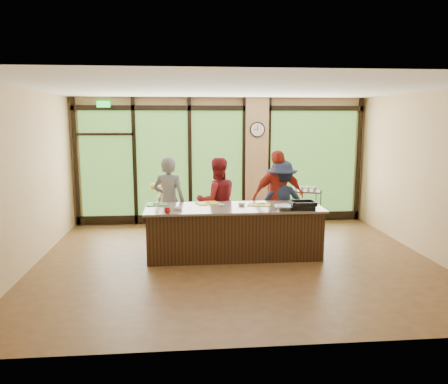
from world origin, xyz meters
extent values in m
plane|color=#4D331B|center=(0.00, 0.00, 0.00)|extent=(7.00, 7.00, 0.00)
plane|color=silver|center=(0.00, 0.00, 3.00)|extent=(7.00, 7.00, 0.00)
plane|color=tan|center=(0.00, 3.00, 1.50)|extent=(7.00, 0.00, 7.00)
plane|color=tan|center=(-3.50, 0.00, 1.50)|extent=(0.00, 6.00, 6.00)
plane|color=tan|center=(3.50, 0.00, 1.50)|extent=(0.00, 6.00, 6.00)
cube|color=tan|center=(0.85, 2.94, 1.50)|extent=(0.55, 0.12, 3.00)
cube|color=black|center=(0.00, 2.95, 2.75)|extent=(6.90, 0.08, 0.12)
cube|color=black|center=(0.00, 2.95, 0.12)|extent=(6.90, 0.08, 0.20)
cube|color=#19D83F|center=(-2.70, 2.90, 2.83)|extent=(0.30, 0.04, 0.14)
cube|color=#2F6322|center=(-2.70, 2.97, 1.45)|extent=(1.20, 0.02, 2.50)
cube|color=#2F6322|center=(-1.40, 2.97, 1.45)|extent=(1.20, 0.02, 2.50)
cube|color=#2F6322|center=(-0.10, 2.97, 1.45)|extent=(1.20, 0.02, 2.50)
cube|color=#2F6322|center=(2.25, 2.97, 1.45)|extent=(2.10, 0.02, 2.50)
cube|color=black|center=(-3.40, 2.95, 1.50)|extent=(0.08, 0.08, 3.00)
cube|color=black|center=(-2.05, 2.95, 1.50)|extent=(0.08, 0.08, 3.00)
cube|color=black|center=(-0.75, 2.95, 1.50)|extent=(0.08, 0.08, 3.00)
cube|color=black|center=(0.55, 2.95, 1.50)|extent=(0.08, 0.08, 3.00)
cube|color=black|center=(1.15, 2.95, 1.50)|extent=(0.08, 0.08, 3.00)
cube|color=black|center=(3.40, 2.95, 1.50)|extent=(0.08, 0.08, 3.00)
cube|color=black|center=(0.00, 0.30, 0.44)|extent=(3.10, 1.00, 0.88)
cube|color=slate|center=(0.00, 0.30, 0.90)|extent=(3.20, 1.10, 0.04)
cylinder|color=black|center=(0.85, 2.87, 2.25)|extent=(0.36, 0.04, 0.36)
cylinder|color=white|center=(0.85, 2.85, 2.25)|extent=(0.31, 0.01, 0.31)
cube|color=black|center=(0.85, 2.85, 2.30)|extent=(0.01, 0.00, 0.11)
cube|color=black|center=(0.80, 2.85, 2.25)|extent=(0.09, 0.00, 0.01)
imported|color=slate|center=(-1.20, 1.14, 0.89)|extent=(0.75, 0.60, 1.78)
imported|color=maroon|center=(-0.24, 1.14, 0.87)|extent=(0.96, 0.81, 1.74)
imported|color=#A02518|center=(1.00, 1.10, 0.94)|extent=(1.18, 0.68, 1.88)
imported|color=#1A233A|center=(1.06, 1.09, 0.84)|extent=(1.11, 0.66, 1.68)
cube|color=black|center=(1.19, -0.03, 0.96)|extent=(0.50, 0.42, 0.08)
imported|color=silver|center=(0.85, -0.05, 0.96)|extent=(0.37, 0.37, 0.08)
cube|color=#368D33|center=(-1.41, 0.62, 0.93)|extent=(0.44, 0.36, 0.01)
cube|color=gold|center=(-0.46, 0.67, 0.93)|extent=(0.50, 0.43, 0.01)
cube|color=gold|center=(0.49, 0.44, 0.93)|extent=(0.47, 0.40, 0.01)
imported|color=silver|center=(-1.00, 0.11, 0.94)|extent=(0.17, 0.17, 0.05)
imported|color=silver|center=(0.16, 0.40, 0.94)|extent=(0.15, 0.15, 0.04)
imported|color=silver|center=(-0.22, 0.40, 0.93)|extent=(0.13, 0.13, 0.03)
imported|color=#AA1111|center=(-1.18, -0.14, 0.96)|extent=(0.14, 0.14, 0.09)
cube|color=black|center=(-1.35, 1.93, 0.35)|extent=(0.36, 0.36, 0.71)
imported|color=#947A51|center=(-1.35, 1.93, 0.84)|extent=(0.30, 0.30, 0.27)
cube|color=black|center=(1.86, 2.23, 0.18)|extent=(0.80, 0.62, 0.03)
cube|color=black|center=(1.86, 2.23, 0.86)|extent=(0.80, 0.62, 0.03)
cylinder|color=black|center=(1.54, 2.05, 0.46)|extent=(0.02, 0.02, 0.91)
cylinder|color=black|center=(2.19, 2.05, 0.46)|extent=(0.02, 0.02, 0.91)
cylinder|color=black|center=(1.54, 2.41, 0.46)|extent=(0.02, 0.02, 0.91)
cylinder|color=black|center=(2.19, 2.41, 0.46)|extent=(0.02, 0.02, 0.91)
imported|color=silver|center=(1.64, 2.23, 0.92)|extent=(0.13, 0.13, 0.09)
imported|color=silver|center=(1.79, 2.23, 0.92)|extent=(0.13, 0.13, 0.09)
imported|color=silver|center=(1.94, 2.23, 0.92)|extent=(0.13, 0.13, 0.09)
imported|color=silver|center=(2.09, 2.23, 0.92)|extent=(0.13, 0.13, 0.09)
camera|label=1|loc=(-0.89, -7.43, 2.49)|focal=35.00mm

